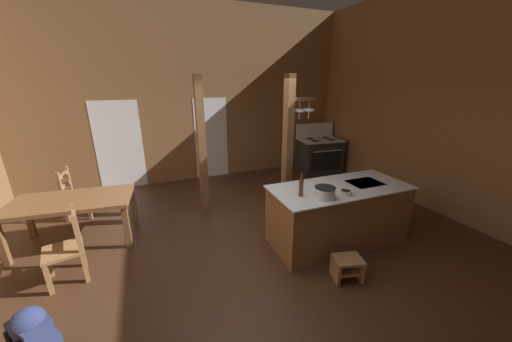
% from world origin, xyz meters
% --- Properties ---
extents(ground_plane, '(8.67, 7.85, 0.10)m').
position_xyz_m(ground_plane, '(0.00, 0.00, -0.05)').
color(ground_plane, '#422819').
extents(wall_back, '(8.67, 0.14, 4.22)m').
position_xyz_m(wall_back, '(0.00, 3.60, 2.11)').
color(wall_back, brown).
rests_on(wall_back, ground_plane).
extents(wall_right, '(0.14, 7.85, 4.22)m').
position_xyz_m(wall_right, '(4.01, 0.00, 2.11)').
color(wall_right, brown).
rests_on(wall_right, ground_plane).
extents(glazed_door_back_left, '(1.00, 0.01, 2.05)m').
position_xyz_m(glazed_door_back_left, '(-1.77, 3.52, 1.02)').
color(glazed_door_back_left, white).
rests_on(glazed_door_back_left, ground_plane).
extents(glazed_panel_back_right, '(0.84, 0.01, 2.05)m').
position_xyz_m(glazed_panel_back_right, '(0.39, 3.52, 1.02)').
color(glazed_panel_back_right, white).
rests_on(glazed_panel_back_right, ground_plane).
extents(kitchen_island, '(2.18, 1.00, 0.93)m').
position_xyz_m(kitchen_island, '(1.47, -0.27, 0.46)').
color(kitchen_island, brown).
rests_on(kitchen_island, ground_plane).
extents(stove_range, '(1.21, 0.91, 1.32)m').
position_xyz_m(stove_range, '(3.24, 2.75, 0.48)').
color(stove_range, '#272727').
rests_on(stove_range, ground_plane).
extents(support_post_with_pot_rack, '(0.61, 0.24, 2.57)m').
position_xyz_m(support_post_with_pot_rack, '(1.11, 0.71, 1.37)').
color(support_post_with_pot_rack, brown).
rests_on(support_post_with_pot_rack, ground_plane).
extents(support_post_center, '(0.14, 0.14, 2.57)m').
position_xyz_m(support_post_center, '(-0.26, 1.50, 1.29)').
color(support_post_center, brown).
rests_on(support_post_center, ground_plane).
extents(step_stool, '(0.42, 0.37, 0.30)m').
position_xyz_m(step_stool, '(1.04, -1.07, 0.18)').
color(step_stool, '#9E7044').
rests_on(step_stool, ground_plane).
extents(dining_table, '(1.79, 1.07, 0.74)m').
position_xyz_m(dining_table, '(-2.36, 1.26, 0.65)').
color(dining_table, brown).
rests_on(dining_table, ground_plane).
extents(ladderback_chair_near_window, '(0.50, 0.50, 0.95)m').
position_xyz_m(ladderback_chair_near_window, '(-2.52, 2.25, 0.45)').
color(ladderback_chair_near_window, '#9E7044').
rests_on(ladderback_chair_near_window, ground_plane).
extents(ladderback_chair_by_post, '(0.53, 0.53, 0.95)m').
position_xyz_m(ladderback_chair_by_post, '(-2.27, 0.31, 0.45)').
color(ladderback_chair_by_post, '#9E7044').
rests_on(ladderback_chair_by_post, ground_plane).
extents(backpack, '(0.39, 0.38, 0.60)m').
position_xyz_m(backpack, '(-2.33, -0.88, 0.31)').
color(backpack, navy).
rests_on(backpack, ground_plane).
extents(stockpot_on_counter, '(0.35, 0.28, 0.16)m').
position_xyz_m(stockpot_on_counter, '(1.00, -0.52, 1.01)').
color(stockpot_on_counter, silver).
rests_on(stockpot_on_counter, kitchen_island).
extents(mixing_bowl_on_counter, '(0.16, 0.16, 0.06)m').
position_xyz_m(mixing_bowl_on_counter, '(1.35, -0.54, 0.96)').
color(mixing_bowl_on_counter, silver).
rests_on(mixing_bowl_on_counter, kitchen_island).
extents(bottle_tall_on_counter, '(0.07, 0.07, 0.33)m').
position_xyz_m(bottle_tall_on_counter, '(0.73, -0.34, 1.06)').
color(bottle_tall_on_counter, '#56331E').
rests_on(bottle_tall_on_counter, kitchen_island).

